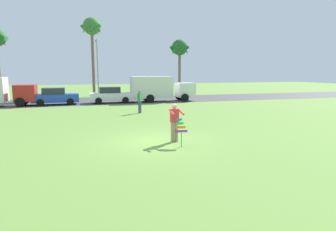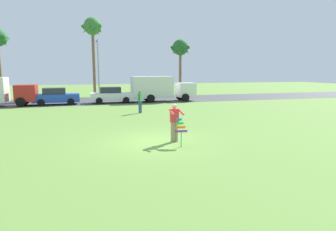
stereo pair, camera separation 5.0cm
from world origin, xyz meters
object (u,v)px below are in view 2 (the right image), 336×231
object	(u,v)px
kite_held	(181,128)
parked_car_white	(112,95)
palm_tree_centre_far	(180,50)
person_kite_flyer	(175,121)
streetlight_pole	(98,64)
palm_tree_right_near	(93,30)
person_walker_near	(140,101)
parked_truck_white_box	(160,88)
parked_car_blue	(56,96)

from	to	relation	value
kite_held	parked_car_white	bearing A→B (deg)	93.44
kite_held	palm_tree_centre_far	xyz separation A→B (m)	(8.95, 26.08, 5.25)
person_kite_flyer	kite_held	xyz separation A→B (m)	(0.02, -0.78, -0.18)
palm_tree_centre_far	streetlight_pole	bearing A→B (deg)	-176.88
palm_tree_right_near	streetlight_pole	world-z (taller)	palm_tree_right_near
person_walker_near	parked_truck_white_box	bearing A→B (deg)	65.13
parked_car_white	palm_tree_right_near	bearing A→B (deg)	99.05
parked_car_blue	palm_tree_right_near	xyz separation A→B (m)	(3.97, 7.97, 7.32)
palm_tree_right_near	palm_tree_centre_far	xyz separation A→B (m)	(11.30, 0.09, -2.07)
parked_car_blue	palm_tree_right_near	distance (m)	11.52
person_kite_flyer	kite_held	size ratio (longest dim) A/B	1.51
parked_car_blue	person_kite_flyer	bearing A→B (deg)	-69.93
person_kite_flyer	palm_tree_centre_far	xyz separation A→B (m)	(8.96, 25.30, 5.07)
kite_held	palm_tree_centre_far	distance (m)	28.07
parked_car_white	palm_tree_right_near	size ratio (longest dim) A/B	0.44
parked_car_white	person_walker_near	world-z (taller)	person_walker_near
kite_held	streetlight_pole	bearing A→B (deg)	94.17
person_kite_flyer	parked_car_blue	world-z (taller)	person_kite_flyer
kite_held	person_walker_near	xyz separation A→B (m)	(0.27, 10.15, 0.16)
person_walker_near	parked_car_white	bearing A→B (deg)	99.73
kite_held	palm_tree_right_near	xyz separation A→B (m)	(-2.35, 25.99, 7.32)
streetlight_pole	person_walker_near	bearing A→B (deg)	-82.10
parked_car_white	palm_tree_right_near	world-z (taller)	palm_tree_right_near
kite_held	parked_car_white	xyz separation A→B (m)	(-1.08, 18.03, 0.01)
parked_truck_white_box	person_kite_flyer	bearing A→B (deg)	-102.84
parked_car_white	palm_tree_centre_far	world-z (taller)	palm_tree_centre_far
parked_car_blue	parked_car_white	world-z (taller)	same
person_kite_flyer	parked_car_blue	size ratio (longest dim) A/B	0.41
parked_truck_white_box	palm_tree_right_near	world-z (taller)	palm_tree_right_near
kite_held	parked_car_white	world-z (taller)	parked_car_white
palm_tree_centre_far	person_walker_near	xyz separation A→B (m)	(-8.68, -15.92, -5.09)
palm_tree_centre_far	streetlight_pole	xyz separation A→B (m)	(-10.81, -0.59, -2.02)
parked_truck_white_box	palm_tree_centre_far	world-z (taller)	palm_tree_centre_far
parked_truck_white_box	parked_car_white	bearing A→B (deg)	179.99
parked_car_blue	palm_tree_right_near	bearing A→B (deg)	63.53
streetlight_pole	parked_truck_white_box	bearing A→B (deg)	-52.27
parked_car_white	palm_tree_right_near	xyz separation A→B (m)	(-1.27, 7.96, 7.32)
person_kite_flyer	parked_car_blue	distance (m)	18.36
kite_held	streetlight_pole	size ratio (longest dim) A/B	0.16
palm_tree_centre_far	parked_truck_white_box	bearing A→B (deg)	-122.01
parked_car_blue	parked_car_white	xyz separation A→B (m)	(5.23, 0.00, 0.00)
person_kite_flyer	streetlight_pole	bearing A→B (deg)	94.27
person_kite_flyer	person_walker_near	size ratio (longest dim) A/B	1.00
person_kite_flyer	palm_tree_right_near	distance (m)	26.31
parked_car_blue	palm_tree_right_near	size ratio (longest dim) A/B	0.44
parked_truck_white_box	palm_tree_centre_far	size ratio (longest dim) A/B	0.92
person_kite_flyer	palm_tree_right_near	size ratio (longest dim) A/B	0.18
parked_car_white	streetlight_pole	size ratio (longest dim) A/B	0.60
palm_tree_right_near	parked_car_blue	bearing A→B (deg)	-116.47
kite_held	parked_truck_white_box	bearing A→B (deg)	77.75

